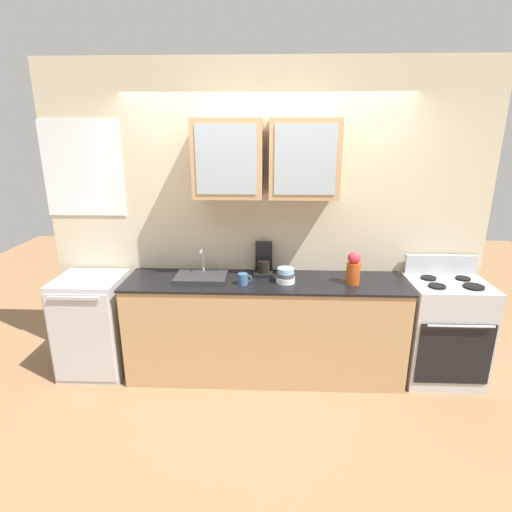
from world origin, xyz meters
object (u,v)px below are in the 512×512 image
cup_near_sink (243,279)px  dishwasher (94,325)px  bowl_stack (286,276)px  sink_faucet (201,276)px  vase (353,268)px  stove_range (443,331)px  coffee_maker (264,262)px

cup_near_sink → dishwasher: (-1.40, 0.10, -0.51)m
bowl_stack → dishwasher: (-1.76, 0.03, -0.52)m
sink_faucet → vase: bearing=-3.7°
stove_range → dishwasher: bearing=-179.9°
stove_range → vase: bearing=-177.1°
sink_faucet → vase: 1.33m
dishwasher → coffee_maker: 1.68m
stove_range → bowl_stack: bearing=-178.6°
vase → dishwasher: bearing=179.0°
vase → dishwasher: size_ratio=0.31×
stove_range → coffee_maker: coffee_maker is taller
bowl_stack → cup_near_sink: bearing=-169.8°
vase → dishwasher: (-2.34, 0.04, -0.60)m
vase → cup_near_sink: (-0.94, -0.06, -0.09)m
vase → coffee_maker: coffee_maker is taller
vase → sink_faucet: bearing=176.3°
vase → coffee_maker: 0.80m
dishwasher → stove_range: bearing=0.1°
stove_range → vase: 1.04m
vase → bowl_stack: bearing=179.2°
sink_faucet → cup_near_sink: (0.39, -0.14, 0.03)m
cup_near_sink → coffee_maker: bearing=59.8°
cup_near_sink → coffee_maker: size_ratio=0.42×
sink_faucet → coffee_maker: size_ratio=1.56×
vase → cup_near_sink: vase is taller
stove_range → bowl_stack: size_ratio=6.77×
cup_near_sink → dishwasher: 1.49m
bowl_stack → cup_near_sink: size_ratio=1.34×
stove_range → bowl_stack: (-1.42, -0.04, 0.52)m
dishwasher → coffee_maker: (1.57, 0.19, 0.57)m
sink_faucet → dishwasher: size_ratio=0.49×
vase → dishwasher: 2.42m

